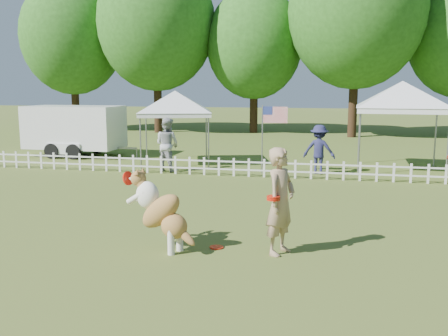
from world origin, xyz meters
name	(u,v)px	position (x,y,z in m)	size (l,w,h in m)	color
ground	(228,244)	(0.00, 0.00, 0.00)	(120.00, 120.00, 0.00)	#445D1D
picket_fence	(272,168)	(0.00, 7.00, 0.30)	(22.00, 0.08, 0.60)	silver
handler	(281,201)	(1.01, -0.34, 0.94)	(0.69, 0.45, 1.88)	tan
dog	(162,211)	(-1.08, -0.59, 0.71)	(1.37, 0.46, 1.42)	brown
frisbee_on_turf	(217,247)	(-0.14, -0.29, 0.01)	(0.25, 0.25, 0.02)	red
canopy_tent_left	(175,128)	(-3.91, 9.15, 1.35)	(2.61, 2.61, 2.70)	white
canopy_tent_right	(400,127)	(4.16, 9.30, 1.51)	(2.93, 2.93, 3.03)	white
cargo_trailer	(75,130)	(-8.76, 10.39, 1.07)	(4.88, 2.15, 2.15)	white
flag_pole	(262,140)	(-0.42, 7.72, 1.15)	(0.88, 0.09, 2.30)	gray
spectator_a	(167,145)	(-3.70, 7.53, 0.93)	(0.90, 0.70, 1.85)	#A8A9AE
spectator_b	(319,150)	(1.46, 8.05, 0.82)	(1.06, 0.61, 1.65)	#222349
tree_far_left	(73,47)	(-15.00, 22.00, 5.50)	(6.60, 6.60, 11.00)	#265719
tree_left	(157,36)	(-9.00, 21.50, 6.00)	(7.40, 7.40, 12.00)	#265719
tree_center_left	(254,54)	(-3.00, 22.50, 4.90)	(6.00, 6.00, 9.80)	#265719
tree_center_right	(356,25)	(3.00, 21.00, 6.30)	(7.60, 7.60, 12.60)	#265719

